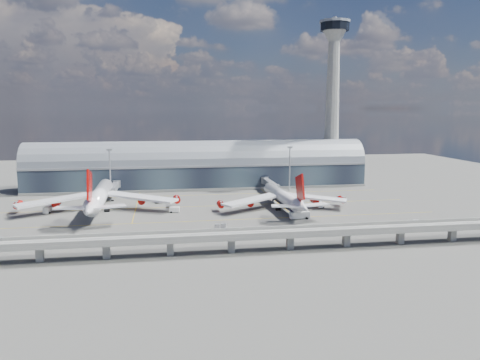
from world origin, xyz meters
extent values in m
plane|color=#474744|center=(0.00, 0.00, 0.00)|extent=(500.00, 500.00, 0.00)
cube|color=gold|center=(0.00, -10.00, 0.01)|extent=(200.00, 0.25, 0.01)
cube|color=gold|center=(0.00, 20.00, 0.01)|extent=(200.00, 0.25, 0.01)
cube|color=gold|center=(0.00, 50.00, 0.01)|extent=(200.00, 0.25, 0.01)
cube|color=gold|center=(-35.00, 30.00, 0.01)|extent=(0.25, 80.00, 0.01)
cube|color=gold|center=(35.00, 30.00, 0.01)|extent=(0.25, 80.00, 0.01)
cube|color=#1C222F|center=(0.00, 78.00, 7.00)|extent=(200.00, 28.00, 14.00)
cylinder|color=gray|center=(0.00, 78.00, 14.00)|extent=(200.00, 28.00, 28.00)
cube|color=gray|center=(0.00, 64.00, 14.00)|extent=(200.00, 1.00, 1.20)
cube|color=gray|center=(0.00, 78.00, 0.60)|extent=(200.00, 30.00, 1.20)
cube|color=gray|center=(85.00, 83.00, 4.00)|extent=(18.00, 18.00, 8.00)
cone|color=gray|center=(85.00, 83.00, 45.00)|extent=(10.00, 10.00, 90.00)
cone|color=gray|center=(85.00, 83.00, 92.00)|extent=(16.00, 16.00, 8.00)
cylinder|color=black|center=(85.00, 83.00, 97.00)|extent=(18.00, 18.00, 5.00)
cylinder|color=gray|center=(85.00, 83.00, 100.00)|extent=(19.00, 19.00, 1.50)
cylinder|color=gray|center=(85.00, 83.00, 101.50)|extent=(2.40, 2.40, 3.00)
cube|color=gray|center=(0.00, -55.00, 5.50)|extent=(220.00, 8.50, 1.20)
cube|color=gray|center=(0.00, -59.00, 6.60)|extent=(220.00, 0.40, 1.20)
cube|color=gray|center=(0.00, -51.00, 6.60)|extent=(220.00, 0.40, 1.20)
cube|color=gray|center=(0.00, -56.50, 6.15)|extent=(220.00, 0.12, 0.12)
cube|color=gray|center=(0.00, -53.50, 6.15)|extent=(220.00, 0.12, 0.12)
cube|color=gray|center=(-60.00, -55.00, 2.50)|extent=(2.20, 2.20, 5.00)
cube|color=gray|center=(-40.00, -55.00, 2.50)|extent=(2.20, 2.20, 5.00)
cube|color=gray|center=(-20.00, -55.00, 2.50)|extent=(2.20, 2.20, 5.00)
cube|color=gray|center=(0.00, -55.00, 2.50)|extent=(2.20, 2.20, 5.00)
cube|color=gray|center=(20.00, -55.00, 2.50)|extent=(2.20, 2.20, 5.00)
cube|color=gray|center=(40.00, -55.00, 2.50)|extent=(2.20, 2.20, 5.00)
cube|color=gray|center=(60.00, -55.00, 2.50)|extent=(2.20, 2.20, 5.00)
cube|color=gray|center=(80.00, -55.00, 2.50)|extent=(2.20, 2.20, 5.00)
cylinder|color=gray|center=(-50.00, 55.00, 12.50)|extent=(0.70, 0.70, 25.00)
cube|color=gray|center=(-50.00, 55.00, 25.20)|extent=(3.00, 0.40, 1.00)
cylinder|color=gray|center=(50.00, 55.00, 12.50)|extent=(0.70, 0.70, 25.00)
cube|color=gray|center=(50.00, 55.00, 25.20)|extent=(3.00, 0.40, 1.00)
cylinder|color=white|center=(-51.27, 19.07, 6.85)|extent=(8.05, 58.68, 7.07)
cone|color=white|center=(-51.82, 51.66, 6.85)|extent=(7.21, 8.95, 7.07)
cone|color=white|center=(-50.69, -15.74, 7.73)|extent=(7.29, 13.37, 7.07)
cube|color=#A70B07|center=(-50.75, -12.42, 16.45)|extent=(0.99, 13.22, 14.62)
cube|color=white|center=(-69.72, 16.55, 5.96)|extent=(35.43, 24.97, 2.86)
cube|color=white|center=(-32.76, 17.17, 5.96)|extent=(35.73, 24.05, 2.86)
cylinder|color=#A70B07|center=(-70.44, 18.74, 3.98)|extent=(3.63, 5.58, 3.53)
cylinder|color=#A70B07|center=(-86.87, 18.47, 3.98)|extent=(3.63, 5.58, 3.53)
cylinder|color=#A70B07|center=(-32.11, 19.39, 3.98)|extent=(3.63, 5.58, 3.53)
cylinder|color=#A70B07|center=(-15.68, 19.66, 3.98)|extent=(3.63, 5.58, 3.53)
cylinder|color=gray|center=(-51.62, 39.71, 1.66)|extent=(0.55, 0.55, 3.31)
cylinder|color=gray|center=(-54.73, 14.59, 1.66)|extent=(0.66, 0.66, 3.31)
cylinder|color=gray|center=(-47.67, 14.71, 1.66)|extent=(0.66, 0.66, 3.31)
cylinder|color=black|center=(-54.73, 14.59, 0.61)|extent=(2.46, 1.70, 1.66)
cylinder|color=black|center=(-47.67, 14.71, 0.61)|extent=(2.46, 1.70, 1.66)
cylinder|color=white|center=(33.87, 8.76, 5.83)|extent=(7.15, 47.90, 5.73)
cone|color=white|center=(33.07, 35.58, 5.83)|extent=(5.96, 8.07, 5.73)
cone|color=white|center=(34.73, -20.04, 6.62)|extent=(6.08, 12.01, 5.73)
cube|color=#A70B07|center=(34.64, -17.08, 14.12)|extent=(1.04, 11.82, 13.08)
cube|color=white|center=(18.48, 6.32, 5.04)|extent=(29.78, 21.62, 2.45)
cube|color=white|center=(49.39, 7.24, 5.04)|extent=(30.20, 20.27, 2.45)
cylinder|color=black|center=(33.87, 8.76, 4.25)|extent=(6.14, 42.98, 4.87)
cylinder|color=#A70B07|center=(17.85, 8.28, 3.26)|extent=(3.31, 5.03, 3.16)
cylinder|color=#A70B07|center=(4.11, 7.87, 3.26)|extent=(3.31, 5.03, 3.16)
cylinder|color=#A70B07|center=(49.90, 9.23, 3.26)|extent=(3.31, 5.03, 3.16)
cylinder|color=#A70B07|center=(63.64, 9.64, 3.26)|extent=(3.31, 5.03, 3.16)
cylinder|color=gray|center=(33.37, 25.58, 1.48)|extent=(0.49, 0.49, 2.96)
cylinder|color=gray|center=(30.83, 4.71, 1.48)|extent=(0.59, 0.59, 2.96)
cylinder|color=gray|center=(37.15, 4.90, 1.48)|extent=(0.59, 0.59, 2.96)
cylinder|color=black|center=(30.83, 4.71, 0.54)|extent=(2.22, 1.55, 1.48)
cylinder|color=black|center=(37.15, 4.90, 0.54)|extent=(2.22, 1.55, 1.48)
cube|color=gray|center=(-47.77, 52.00, 5.20)|extent=(3.00, 24.00, 3.00)
cube|color=gray|center=(-47.77, 40.00, 5.20)|extent=(3.60, 3.60, 3.40)
cylinder|color=gray|center=(-47.77, 64.00, 5.20)|extent=(4.40, 4.40, 4.00)
cylinder|color=gray|center=(-47.77, 40.00, 1.70)|extent=(0.50, 0.50, 3.40)
cylinder|color=black|center=(-47.77, 40.00, 0.35)|extent=(1.40, 0.80, 0.80)
cube|color=gray|center=(37.37, 50.00, 5.20)|extent=(3.00, 28.00, 3.00)
cube|color=gray|center=(37.37, 36.00, 5.20)|extent=(3.60, 3.60, 3.40)
cylinder|color=gray|center=(37.37, 64.00, 5.20)|extent=(4.40, 4.40, 4.00)
cylinder|color=gray|center=(37.37, 36.00, 1.70)|extent=(0.50, 0.50, 3.40)
cylinder|color=black|center=(37.37, 36.00, 0.35)|extent=(1.40, 0.80, 0.80)
cube|color=silver|center=(-74.10, 17.12, 1.61)|extent=(2.76, 7.19, 2.62)
cylinder|color=black|center=(-74.24, 19.38, 0.45)|extent=(2.57, 1.06, 0.91)
cylinder|color=black|center=(-73.96, 14.87, 0.45)|extent=(2.57, 1.06, 0.91)
cube|color=silver|center=(-17.04, 8.13, 1.43)|extent=(4.74, 2.73, 2.33)
cylinder|color=black|center=(-15.62, 8.36, 0.40)|extent=(1.14, 2.34, 0.81)
cylinder|color=black|center=(-18.45, 7.91, 0.40)|extent=(1.14, 2.34, 0.81)
cube|color=silver|center=(35.79, -13.33, 1.74)|extent=(8.91, 3.47, 2.82)
cylinder|color=black|center=(38.55, -13.65, 0.49)|extent=(1.28, 2.81, 0.98)
cylinder|color=black|center=(33.03, -13.01, 0.49)|extent=(1.28, 2.81, 0.98)
cube|color=silver|center=(52.39, 7.90, 1.37)|extent=(2.86, 5.40, 2.22)
cylinder|color=black|center=(52.09, 9.52, 0.39)|extent=(2.24, 1.14, 0.77)
cylinder|color=black|center=(52.68, 6.29, 0.39)|extent=(2.24, 1.14, 0.77)
cube|color=silver|center=(51.32, 35.56, 1.72)|extent=(3.57, 5.79, 2.80)
cylinder|color=black|center=(51.69, 37.25, 0.48)|extent=(2.84, 1.52, 0.97)
cylinder|color=black|center=(50.96, 33.88, 0.48)|extent=(2.84, 1.52, 0.97)
cube|color=silver|center=(-23.99, 32.30, 1.58)|extent=(4.41, 6.32, 2.56)
cylinder|color=black|center=(-23.25, 34.04, 0.44)|extent=(2.61, 1.78, 0.89)
cylinder|color=black|center=(-24.74, 30.56, 0.44)|extent=(2.61, 1.78, 0.89)
cube|color=gray|center=(-0.99, -23.90, 0.26)|extent=(2.85, 2.28, 0.31)
cube|color=#AAAAAF|center=(-0.99, -23.90, 1.09)|extent=(2.43, 2.07, 1.56)
cube|color=gray|center=(1.61, -23.15, 0.26)|extent=(2.85, 2.28, 0.31)
cube|color=#AAAAAF|center=(1.61, -23.15, 1.09)|extent=(2.43, 2.07, 1.56)
cube|color=gray|center=(50.09, -38.28, 0.28)|extent=(3.00, 2.27, 0.34)
cube|color=#AAAAAF|center=(50.09, -38.28, 1.19)|extent=(2.53, 2.07, 1.70)
cube|color=gray|center=(53.00, -37.76, 0.28)|extent=(3.00, 2.27, 0.34)
cube|color=#AAAAAF|center=(53.00, -37.76, 1.19)|extent=(2.53, 2.07, 1.70)
cube|color=gray|center=(55.91, -37.25, 0.28)|extent=(3.00, 2.27, 0.34)
cube|color=#AAAAAF|center=(55.91, -37.25, 1.19)|extent=(2.53, 2.07, 1.70)
cube|color=gray|center=(58.82, -36.73, 0.28)|extent=(3.00, 2.27, 0.34)
cube|color=#AAAAAF|center=(58.82, -36.73, 1.19)|extent=(2.53, 2.07, 1.70)
cube|color=gray|center=(71.27, -32.62, 0.28)|extent=(3.02, 2.30, 0.34)
cube|color=#AAAAAF|center=(71.27, -32.62, 1.19)|extent=(2.55, 2.10, 1.70)
cube|color=gray|center=(74.17, -32.05, 0.28)|extent=(3.02, 2.30, 0.34)
cube|color=#AAAAAF|center=(74.17, -32.05, 1.19)|extent=(2.55, 2.10, 1.70)
cube|color=gray|center=(77.07, -31.49, 0.28)|extent=(3.02, 2.30, 0.34)
cube|color=#AAAAAF|center=(77.07, -31.49, 1.19)|extent=(2.55, 2.10, 1.70)
cube|color=gray|center=(79.96, -30.93, 0.28)|extent=(3.02, 2.30, 0.34)
cube|color=#AAAAAF|center=(79.96, -30.93, 1.19)|extent=(2.55, 2.10, 1.70)
camera|label=1|loc=(-21.49, -202.84, 47.07)|focal=35.00mm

